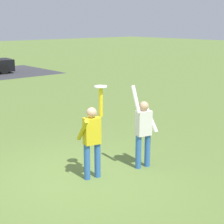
% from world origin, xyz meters
% --- Properties ---
extents(ground_plane, '(120.00, 120.00, 0.00)m').
position_xyz_m(ground_plane, '(0.00, 0.00, 0.00)').
color(ground_plane, olive).
extents(person_catcher, '(0.57, 0.48, 2.08)m').
position_xyz_m(person_catcher, '(0.21, -0.19, 0.98)').
color(person_catcher, '#3366B7').
rests_on(person_catcher, ground_plane).
extents(person_defender, '(0.61, 0.52, 2.04)m').
position_xyz_m(person_defender, '(1.52, -0.51, 0.98)').
color(person_defender, '#3366B7').
rests_on(person_defender, ground_plane).
extents(frisbee_disc, '(0.28, 0.28, 0.02)m').
position_xyz_m(frisbee_disc, '(0.43, -0.25, 2.09)').
color(frisbee_disc, white).
rests_on(frisbee_disc, person_catcher).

